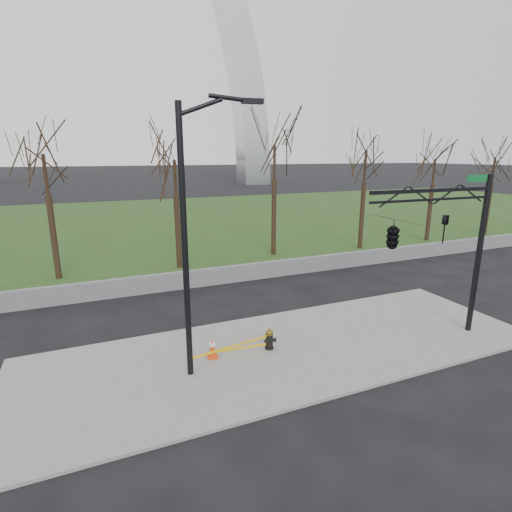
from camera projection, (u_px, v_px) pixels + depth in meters
name	position (u px, v px, depth m)	size (l,w,h in m)	color
ground	(289.00, 351.00, 13.75)	(500.00, 500.00, 0.00)	black
sidewalk	(289.00, 349.00, 13.74)	(18.00, 6.00, 0.10)	slate
grass_strip	(153.00, 221.00, 40.47)	(120.00, 40.00, 0.06)	#273D16
guardrail	(218.00, 276.00, 20.76)	(60.00, 0.30, 0.90)	#59595B
gateway_arch	(103.00, 10.00, 72.44)	(66.00, 6.00, 65.00)	silver
tree_row	(277.00, 199.00, 25.49)	(56.66, 4.00, 7.75)	black
fire_hydrant	(270.00, 339.00, 13.61)	(0.47, 0.31, 0.75)	black
traffic_cone	(212.00, 348.00, 13.03)	(0.38, 0.38, 0.66)	red
street_light	(192.00, 226.00, 11.06)	(2.39, 0.47, 8.21)	black
traffic_signal_mast	(412.00, 232.00, 13.03)	(5.10, 2.50, 6.00)	black
caution_tape	(236.00, 347.00, 13.02)	(2.91, 0.69, 0.39)	#E5AD0C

